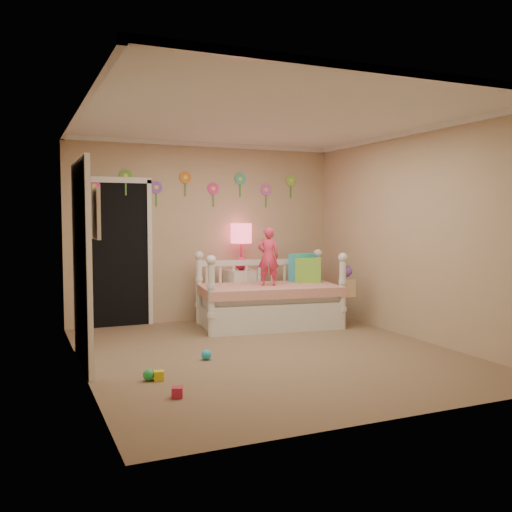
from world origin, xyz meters
name	(u,v)px	position (x,y,z in m)	size (l,w,h in m)	color
floor	(269,353)	(0.00, 0.00, 0.00)	(4.00, 4.50, 0.01)	#7F684C
ceiling	(269,118)	(0.00, 0.00, 2.60)	(4.00, 4.50, 0.01)	white
back_wall	(205,232)	(0.00, 2.25, 1.30)	(4.00, 0.01, 2.60)	tan
left_wall	(81,240)	(-2.00, 0.00, 1.30)	(0.01, 4.50, 2.60)	tan
right_wall	(415,235)	(2.00, 0.00, 1.30)	(0.01, 4.50, 2.60)	tan
crown_molding	(269,121)	(0.00, 0.00, 2.57)	(4.00, 4.50, 0.06)	white
daybed	(269,289)	(0.64, 1.40, 0.52)	(1.92, 1.03, 1.04)	white
pillow_turquoise	(302,267)	(1.29, 1.65, 0.78)	(0.41, 0.14, 0.41)	#26B1BF
pillow_lime	(307,270)	(1.29, 1.49, 0.75)	(0.37, 0.14, 0.35)	#83D841
child	(268,257)	(0.61, 1.35, 0.98)	(0.29, 0.19, 0.80)	#F5375E
nightstand	(241,295)	(0.49, 2.07, 0.37)	(0.44, 0.34, 0.74)	white
table_lamp	(241,239)	(0.49, 2.07, 1.20)	(0.31, 0.31, 0.69)	#D51C54
closet_doorway	(120,252)	(-1.25, 2.23, 1.03)	(0.90, 0.04, 2.07)	black
flower_decals	(199,188)	(-0.09, 2.24, 1.94)	(3.40, 0.02, 0.50)	#B2668C
mirror_closet	(82,263)	(-1.96, 0.30, 1.05)	(0.07, 1.30, 2.10)	white
wall_picture	(96,214)	(-1.97, -0.90, 1.55)	(0.05, 0.34, 0.42)	white
hanging_bag	(347,282)	(1.56, 0.85, 0.63)	(0.20, 0.16, 0.36)	beige
toy_scatter	(187,370)	(-1.09, -0.49, 0.06)	(0.80, 1.30, 0.11)	#996666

